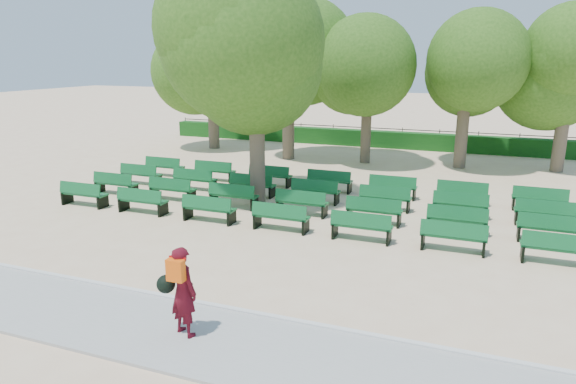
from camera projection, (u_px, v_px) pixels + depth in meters
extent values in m
plane|color=beige|center=(298.00, 218.00, 16.13)|extent=(120.00, 120.00, 0.00)
cube|color=#A3A39F|center=(162.00, 331.00, 9.44)|extent=(30.00, 2.20, 0.06)
cube|color=silver|center=(194.00, 303.00, 10.47)|extent=(30.00, 0.12, 0.10)
cube|color=#134B15|center=(383.00, 139.00, 28.66)|extent=(26.00, 0.70, 0.90)
cube|color=#105C2A|center=(308.00, 196.00, 17.08)|extent=(1.69, 0.57, 0.06)
cube|color=#105C2A|center=(306.00, 191.00, 16.85)|extent=(1.67, 0.23, 0.39)
cylinder|color=brown|center=(257.00, 153.00, 17.32)|extent=(0.52, 0.52, 3.50)
ellipsoid|color=#36631A|center=(256.00, 56.00, 16.50)|extent=(5.28, 5.28, 4.75)
imported|color=#4D0B15|center=(183.00, 291.00, 9.07)|extent=(0.71, 0.58, 1.67)
cube|color=#FF5D0D|center=(176.00, 270.00, 8.78)|extent=(0.31, 0.16, 0.39)
sphere|color=black|center=(166.00, 284.00, 9.10)|extent=(0.33, 0.33, 0.33)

